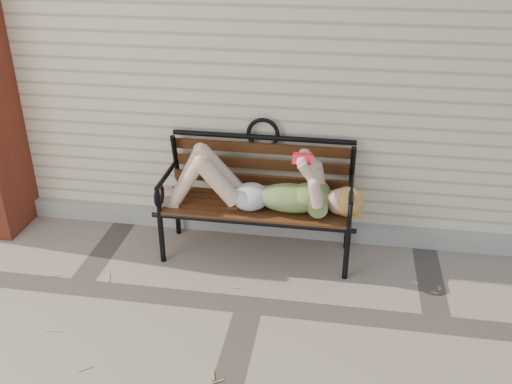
# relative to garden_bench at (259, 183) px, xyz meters

# --- Properties ---
(ground) EXTENTS (80.00, 80.00, 0.00)m
(ground) POSITION_rel_garden_bench_xyz_m (0.06, -0.73, -0.57)
(ground) COLOR gray
(ground) RESTS_ON ground
(house_wall) EXTENTS (8.00, 4.00, 3.00)m
(house_wall) POSITION_rel_garden_bench_xyz_m (0.06, 2.27, 0.93)
(house_wall) COLOR beige
(house_wall) RESTS_ON ground
(foundation_strip) EXTENTS (8.00, 0.10, 0.15)m
(foundation_strip) POSITION_rel_garden_bench_xyz_m (0.06, 0.24, -0.49)
(foundation_strip) COLOR #9A978B
(foundation_strip) RESTS_ON ground
(garden_bench) EXTENTS (1.56, 0.62, 1.01)m
(garden_bench) POSITION_rel_garden_bench_xyz_m (0.00, 0.00, 0.00)
(garden_bench) COLOR black
(garden_bench) RESTS_ON ground
(reading_woman) EXTENTS (1.48, 0.34, 0.46)m
(reading_woman) POSITION_rel_garden_bench_xyz_m (0.01, -0.12, 0.03)
(reading_woman) COLOR #0A434B
(reading_woman) RESTS_ON ground
(straw_scatter) EXTENTS (2.40, 1.56, 0.01)m
(straw_scatter) POSITION_rel_garden_bench_xyz_m (-1.24, -1.22, -0.56)
(straw_scatter) COLOR tan
(straw_scatter) RESTS_ON ground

